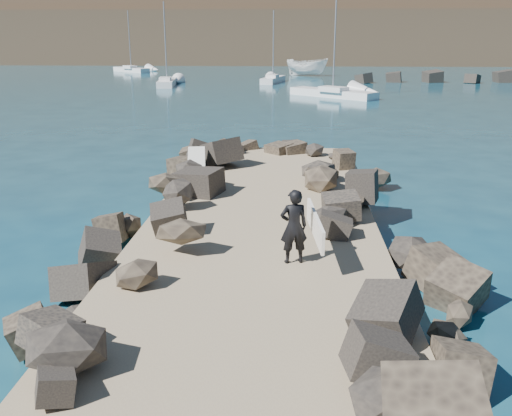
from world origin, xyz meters
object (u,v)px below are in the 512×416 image
object	(u,v)px
boat_imported	(307,67)
surfer_with_board	(297,226)
sailboat_a	(167,83)
surfboard_resting	(197,164)

from	to	relation	value
boat_imported	surfer_with_board	bearing A→B (deg)	-154.16
sailboat_a	surfboard_resting	bearing A→B (deg)	-76.52
surfboard_resting	sailboat_a	xyz separation A→B (m)	(-10.40, 43.38, -0.69)
boat_imported	surfer_with_board	distance (m)	67.55
surfboard_resting	sailboat_a	size ratio (longest dim) A/B	0.27
surfboard_resting	sailboat_a	bearing A→B (deg)	94.65
surfer_with_board	sailboat_a	size ratio (longest dim) A/B	0.23
surfer_with_board	surfboard_resting	bearing A→B (deg)	114.26
surfboard_resting	surfer_with_board	world-z (taller)	surfer_with_board
surfboard_resting	surfer_with_board	bearing A→B (deg)	-74.57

